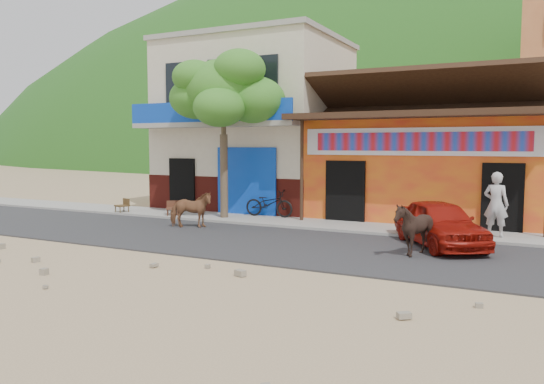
{
  "coord_description": "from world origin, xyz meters",
  "views": [
    {
      "loc": [
        5.53,
        -10.48,
        2.75
      ],
      "look_at": [
        -1.25,
        3.0,
        1.4
      ],
      "focal_mm": 35.0,
      "sensor_mm": 36.0,
      "label": 1
    }
  ],
  "objects_px": {
    "tree": "(224,134)",
    "red_car": "(440,223)",
    "cow_dark": "(414,229)",
    "pedestrian": "(496,204)",
    "cafe_chair_right": "(173,202)",
    "cafe_chair_left": "(122,200)",
    "cow_tan": "(191,210)",
    "scooter": "(269,203)"
  },
  "relations": [
    {
      "from": "scooter",
      "to": "cafe_chair_right",
      "type": "relative_size",
      "value": 1.88
    },
    {
      "from": "cow_tan",
      "to": "scooter",
      "type": "distance_m",
      "value": 3.29
    },
    {
      "from": "red_car",
      "to": "pedestrian",
      "type": "distance_m",
      "value": 2.2
    },
    {
      "from": "tree",
      "to": "red_car",
      "type": "distance_m",
      "value": 8.41
    },
    {
      "from": "pedestrian",
      "to": "cafe_chair_right",
      "type": "height_order",
      "value": "pedestrian"
    },
    {
      "from": "tree",
      "to": "scooter",
      "type": "distance_m",
      "value": 3.0
    },
    {
      "from": "cow_tan",
      "to": "cow_dark",
      "type": "distance_m",
      "value": 7.55
    },
    {
      "from": "tree",
      "to": "cafe_chair_left",
      "type": "relative_size",
      "value": 6.16
    },
    {
      "from": "tree",
      "to": "red_car",
      "type": "height_order",
      "value": "tree"
    },
    {
      "from": "scooter",
      "to": "cow_tan",
      "type": "bearing_deg",
      "value": 153.19
    },
    {
      "from": "red_car",
      "to": "pedestrian",
      "type": "relative_size",
      "value": 1.96
    },
    {
      "from": "pedestrian",
      "to": "cafe_chair_right",
      "type": "bearing_deg",
      "value": 13.16
    },
    {
      "from": "red_car",
      "to": "cafe_chair_right",
      "type": "xyz_separation_m",
      "value": [
        -9.88,
        1.39,
        -0.05
      ]
    },
    {
      "from": "cow_tan",
      "to": "scooter",
      "type": "relative_size",
      "value": 0.75
    },
    {
      "from": "red_car",
      "to": "cafe_chair_left",
      "type": "height_order",
      "value": "red_car"
    },
    {
      "from": "tree",
      "to": "cow_dark",
      "type": "bearing_deg",
      "value": -23.87
    },
    {
      "from": "tree",
      "to": "pedestrian",
      "type": "xyz_separation_m",
      "value": [
        9.1,
        0.01,
        -2.07
      ]
    },
    {
      "from": "cafe_chair_left",
      "to": "pedestrian",
      "type": "bearing_deg",
      "value": 21.11
    },
    {
      "from": "tree",
      "to": "red_car",
      "type": "xyz_separation_m",
      "value": [
        7.85,
        -1.76,
        -2.46
      ]
    },
    {
      "from": "scooter",
      "to": "red_car",
      "type": "bearing_deg",
      "value": -114.75
    },
    {
      "from": "cow_dark",
      "to": "pedestrian",
      "type": "distance_m",
      "value": 3.71
    },
    {
      "from": "cow_tan",
      "to": "cow_dark",
      "type": "relative_size",
      "value": 1.07
    },
    {
      "from": "cow_tan",
      "to": "cafe_chair_right",
      "type": "distance_m",
      "value": 2.71
    },
    {
      "from": "cow_dark",
      "to": "cafe_chair_left",
      "type": "bearing_deg",
      "value": -128.05
    },
    {
      "from": "tree",
      "to": "cafe_chair_right",
      "type": "relative_size",
      "value": 6.05
    },
    {
      "from": "pedestrian",
      "to": "cafe_chair_left",
      "type": "xyz_separation_m",
      "value": [
        -13.5,
        -0.51,
        -0.45
      ]
    },
    {
      "from": "cow_tan",
      "to": "scooter",
      "type": "xyz_separation_m",
      "value": [
        1.35,
        3.0,
        -0.02
      ]
    },
    {
      "from": "cow_dark",
      "to": "cafe_chair_right",
      "type": "height_order",
      "value": "cow_dark"
    },
    {
      "from": "tree",
      "to": "cow_dark",
      "type": "height_order",
      "value": "tree"
    },
    {
      "from": "cow_dark",
      "to": "red_car",
      "type": "distance_m",
      "value": 1.59
    },
    {
      "from": "scooter",
      "to": "cafe_chair_right",
      "type": "distance_m",
      "value": 3.64
    },
    {
      "from": "cafe_chair_left",
      "to": "red_car",
      "type": "bearing_deg",
      "value": 13.07
    },
    {
      "from": "red_car",
      "to": "cafe_chair_left",
      "type": "xyz_separation_m",
      "value": [
        -12.25,
        1.26,
        -0.05
      ]
    },
    {
      "from": "cow_dark",
      "to": "cafe_chair_right",
      "type": "relative_size",
      "value": 1.32
    },
    {
      "from": "cow_dark",
      "to": "pedestrian",
      "type": "height_order",
      "value": "pedestrian"
    },
    {
      "from": "cow_tan",
      "to": "red_car",
      "type": "relative_size",
      "value": 0.38
    },
    {
      "from": "red_car",
      "to": "cow_tan",
      "type": "bearing_deg",
      "value": 149.36
    },
    {
      "from": "red_car",
      "to": "pedestrian",
      "type": "height_order",
      "value": "pedestrian"
    },
    {
      "from": "cafe_chair_left",
      "to": "cafe_chair_right",
      "type": "relative_size",
      "value": 0.98
    },
    {
      "from": "cow_dark",
      "to": "cafe_chair_right",
      "type": "distance_m",
      "value": 9.97
    },
    {
      "from": "cow_dark",
      "to": "cafe_chair_right",
      "type": "bearing_deg",
      "value": -131.9
    },
    {
      "from": "red_car",
      "to": "cafe_chair_right",
      "type": "relative_size",
      "value": 3.68
    }
  ]
}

